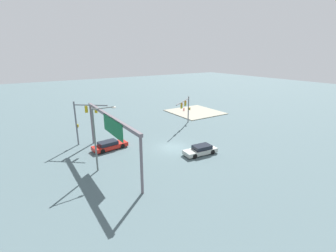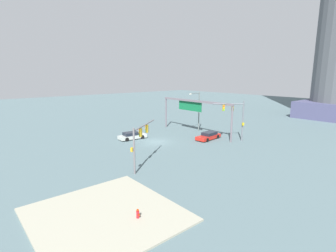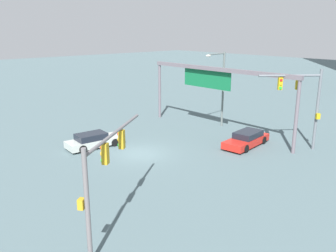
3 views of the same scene
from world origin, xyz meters
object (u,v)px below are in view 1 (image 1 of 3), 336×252
(streetlamp_curved_arm, at_px, (98,134))
(sedan_car_approaching, at_px, (201,150))
(traffic_signal_opposite_side, at_px, (186,106))
(fire_hydrant_on_curb, at_px, (184,109))
(sedan_car_waiting_far, at_px, (109,145))
(traffic_signal_near_corner, at_px, (83,116))

(streetlamp_curved_arm, bearing_deg, sedan_car_approaching, -16.22)
(traffic_signal_opposite_side, height_order, fire_hydrant_on_curb, traffic_signal_opposite_side)
(traffic_signal_opposite_side, relative_size, sedan_car_waiting_far, 1.20)
(traffic_signal_near_corner, distance_m, sedan_car_approaching, 17.15)
(fire_hydrant_on_curb, bearing_deg, sedan_car_waiting_far, 119.23)
(streetlamp_curved_arm, height_order, sedan_car_waiting_far, streetlamp_curved_arm)
(traffic_signal_opposite_side, height_order, streetlamp_curved_arm, streetlamp_curved_arm)
(streetlamp_curved_arm, xyz_separation_m, fire_hydrant_on_curb, (17.82, -25.24, -3.85))
(traffic_signal_opposite_side, xyz_separation_m, sedan_car_approaching, (-11.98, 6.45, -3.05))
(fire_hydrant_on_curb, bearing_deg, traffic_signal_opposite_side, 144.58)
(sedan_car_approaching, bearing_deg, fire_hydrant_on_curb, -116.60)
(traffic_signal_opposite_side, xyz_separation_m, sedan_car_waiting_far, (-3.72, 16.04, -3.04))
(sedan_car_waiting_far, relative_size, fire_hydrant_on_curb, 7.02)
(sedan_car_approaching, bearing_deg, traffic_signal_near_corner, -39.61)
(streetlamp_curved_arm, distance_m, sedan_car_waiting_far, 7.22)
(streetlamp_curved_arm, height_order, sedan_car_approaching, streetlamp_curved_arm)
(traffic_signal_near_corner, xyz_separation_m, sedan_car_approaching, (-11.72, -11.94, -3.75))
(traffic_signal_opposite_side, distance_m, fire_hydrant_on_curb, 11.15)
(traffic_signal_opposite_side, bearing_deg, sedan_car_waiting_far, -22.22)
(sedan_car_approaching, distance_m, fire_hydrant_on_curb, 24.25)
(traffic_signal_near_corner, relative_size, fire_hydrant_on_curb, 9.11)
(sedan_car_waiting_far, distance_m, fire_hydrant_on_curb, 25.48)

